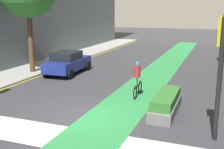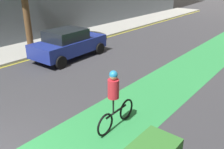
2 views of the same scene
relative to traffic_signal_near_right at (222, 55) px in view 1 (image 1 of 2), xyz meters
name	(u,v)px [view 1 (image 1 of 2)]	position (x,y,z in m)	size (l,w,h in m)	color
ground_plane	(80,117)	(-5.31, 0.15, -2.92)	(120.00, 120.00, 0.00)	#38383D
bike_lane_paint	(108,121)	(-4.06, 0.15, -2.92)	(2.40, 60.00, 0.01)	#2D8C47
crosswalk_band	(55,136)	(-5.31, -1.85, -2.92)	(12.00, 1.80, 0.01)	silver
traffic_signal_near_right	(222,55)	(0.00, 0.00, 0.00)	(0.35, 0.52, 4.17)	black
traffic_signal_far_right	(223,29)	(0.12, 15.21, -0.11)	(0.35, 0.52, 3.99)	black
car_blue_left_far	(68,62)	(-9.90, 7.28, -2.12)	(2.19, 4.28, 1.57)	navy
cyclist_in_lane	(138,78)	(-3.86, 3.74, -1.95)	(0.32, 1.73, 1.86)	black
median_planter	(166,103)	(-2.06, 1.98, -2.52)	(0.94, 3.27, 0.85)	slate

